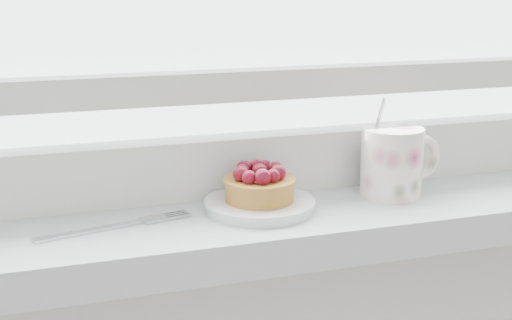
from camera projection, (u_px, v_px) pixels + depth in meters
name	position (u px, v px, depth m)	size (l,w,h in m)	color
saucer	(260.00, 205.00, 0.79)	(0.12, 0.12, 0.01)	silver
raspberry_tart	(259.00, 184.00, 0.79)	(0.08, 0.08, 0.04)	#946320
floral_mug	(394.00, 160.00, 0.84)	(0.11, 0.08, 0.12)	white
fork	(114.00, 226.00, 0.74)	(0.17, 0.05, 0.00)	silver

